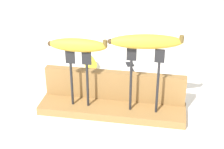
# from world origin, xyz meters

# --- Properties ---
(ground_plane) EXTENTS (3.00, 3.00, 0.00)m
(ground_plane) POSITION_xyz_m (0.00, 0.00, 0.00)
(ground_plane) COLOR silver
(wooden_board) EXTENTS (0.42, 0.10, 0.02)m
(wooden_board) POSITION_xyz_m (0.00, 0.00, 0.01)
(wooden_board) COLOR olive
(wooden_board) RESTS_ON ground
(board_backstop) EXTENTS (0.41, 0.02, 0.09)m
(board_backstop) POSITION_xyz_m (0.00, 0.04, 0.07)
(board_backstop) COLOR olive
(board_backstop) RESTS_ON wooden_board
(fork_stand_left) EXTENTS (0.07, 0.01, 0.17)m
(fork_stand_left) POSITION_xyz_m (-0.09, -0.01, 0.12)
(fork_stand_left) COLOR black
(fork_stand_left) RESTS_ON wooden_board
(fork_stand_right) EXTENTS (0.10, 0.01, 0.19)m
(fork_stand_right) POSITION_xyz_m (0.09, -0.01, 0.14)
(fork_stand_right) COLOR black
(fork_stand_right) RESTS_ON wooden_board
(banana_raised_left) EXTENTS (0.16, 0.04, 0.04)m
(banana_raised_left) POSITION_xyz_m (-0.09, -0.01, 0.21)
(banana_raised_left) COLOR gold
(banana_raised_left) RESTS_ON fork_stand_left
(banana_raised_right) EXTENTS (0.19, 0.07, 0.04)m
(banana_raised_right) POSITION_xyz_m (0.09, -0.01, 0.23)
(banana_raised_right) COLOR gold
(banana_raised_right) RESTS_ON fork_stand_right
(fork_fallen_near) EXTENTS (0.07, 0.16, 0.01)m
(fork_fallen_near) POSITION_xyz_m (0.02, 0.29, 0.00)
(fork_fallen_near) COLOR black
(fork_fallen_near) RESTS_ON ground
(banana_chunk_near) EXTENTS (0.06, 0.06, 0.04)m
(banana_chunk_near) POSITION_xyz_m (-0.13, 0.27, 0.02)
(banana_chunk_near) COLOR yellow
(banana_chunk_near) RESTS_ON ground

